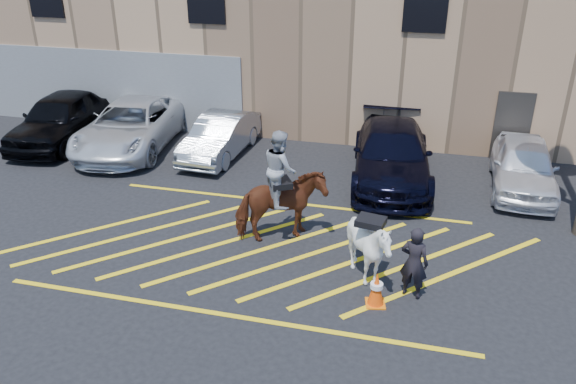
% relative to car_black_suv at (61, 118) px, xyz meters
% --- Properties ---
extents(ground, '(90.00, 90.00, 0.00)m').
position_rel_car_black_suv_xyz_m(ground, '(8.74, -4.96, -0.84)').
color(ground, black).
rests_on(ground, ground).
extents(car_black_suv, '(2.45, 5.11, 1.68)m').
position_rel_car_black_suv_xyz_m(car_black_suv, '(0.00, 0.00, 0.00)').
color(car_black_suv, black).
rests_on(car_black_suv, ground).
extents(car_white_pickup, '(3.20, 5.83, 1.55)m').
position_rel_car_black_suv_xyz_m(car_white_pickup, '(2.62, 0.05, -0.07)').
color(car_white_pickup, silver).
rests_on(car_white_pickup, ground).
extents(car_silver_sedan, '(1.60, 4.05, 1.31)m').
position_rel_car_black_suv_xyz_m(car_silver_sedan, '(5.74, 0.10, -0.19)').
color(car_silver_sedan, '#92999F').
rests_on(car_silver_sedan, ground).
extents(car_blue_suv, '(2.71, 5.58, 1.56)m').
position_rel_car_black_suv_xyz_m(car_blue_suv, '(11.23, -0.46, -0.06)').
color(car_blue_suv, black).
rests_on(car_blue_suv, ground).
extents(car_white_suv, '(1.87, 4.21, 1.41)m').
position_rel_car_black_suv_xyz_m(car_white_suv, '(14.89, -0.25, -0.14)').
color(car_white_suv, white).
rests_on(car_white_suv, ground).
extents(handler, '(0.64, 0.50, 1.55)m').
position_rel_car_black_suv_xyz_m(handler, '(12.14, -6.24, -0.07)').
color(handler, black).
rests_on(handler, ground).
extents(warehouse, '(32.42, 10.20, 7.30)m').
position_rel_car_black_suv_xyz_m(warehouse, '(8.73, 7.03, 2.81)').
color(warehouse, tan).
rests_on(warehouse, ground).
extents(hatching_zone, '(12.60, 5.12, 0.01)m').
position_rel_car_black_suv_xyz_m(hatching_zone, '(8.74, -5.26, -0.84)').
color(hatching_zone, yellow).
rests_on(hatching_zone, ground).
extents(mounted_bay, '(2.26, 1.84, 2.73)m').
position_rel_car_black_suv_xyz_m(mounted_bay, '(9.01, -4.70, 0.26)').
color(mounted_bay, maroon).
rests_on(mounted_bay, ground).
extents(saddled_white, '(1.52, 1.65, 1.58)m').
position_rel_car_black_suv_xyz_m(saddled_white, '(11.22, -5.93, -0.04)').
color(saddled_white, white).
rests_on(saddled_white, ground).
extents(traffic_cone, '(0.45, 0.45, 0.73)m').
position_rel_car_black_suv_xyz_m(traffic_cone, '(11.48, -6.71, -0.48)').
color(traffic_cone, orange).
rests_on(traffic_cone, ground).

